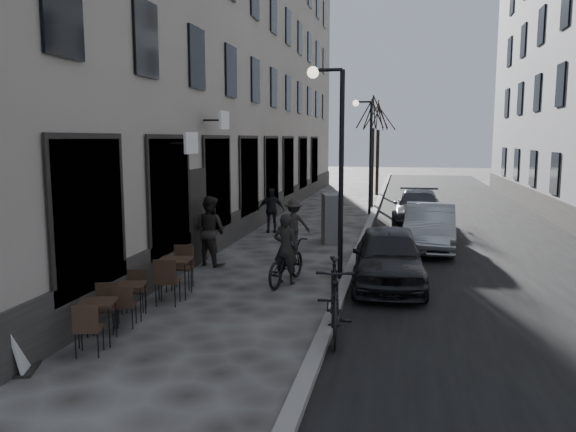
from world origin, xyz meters
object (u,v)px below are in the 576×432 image
(pedestrian_mid, at_px, (294,224))
(car_near, at_px, (389,256))
(pedestrian_far, at_px, (271,210))
(car_mid, at_px, (430,227))
(sign_board, at_px, (20,342))
(car_far, at_px, (418,208))
(streetlamp_near, at_px, (334,149))
(bistro_set_c, at_px, (175,274))
(bistro_set_b, at_px, (131,297))
(bicycle, at_px, (286,262))
(tree_near, at_px, (373,113))
(moped, at_px, (334,299))
(streetlamp_far, at_px, (367,144))
(utility_cabinet, at_px, (332,218))
(tree_far, at_px, (378,117))
(pedestrian_near, at_px, (210,231))
(bistro_set_a, at_px, (97,318))

(pedestrian_mid, relative_size, car_near, 0.38)
(pedestrian_far, bearing_deg, pedestrian_mid, -73.04)
(pedestrian_far, relative_size, car_mid, 0.39)
(sign_board, relative_size, car_far, 0.23)
(streetlamp_near, xyz_separation_m, bistro_set_c, (-3.15, -2.30, -2.66))
(bistro_set_b, height_order, car_near, car_near)
(bicycle, height_order, pedestrian_mid, pedestrian_mid)
(car_mid, bearing_deg, pedestrian_far, 162.57)
(tree_near, xyz_separation_m, moped, (0.45, -19.07, -4.00))
(bistro_set_b, relative_size, sign_board, 1.32)
(pedestrian_mid, distance_m, moped, 7.93)
(car_far, bearing_deg, tree_near, 112.30)
(streetlamp_near, xyz_separation_m, tree_near, (0.07, 15.00, 1.50))
(tree_near, bearing_deg, streetlamp_far, -91.38)
(bistro_set_c, xyz_separation_m, utility_cabinet, (2.52, 7.02, 0.30))
(tree_near, relative_size, moped, 2.57)
(bistro_set_b, distance_m, car_far, 14.18)
(car_near, height_order, car_far, car_near)
(tree_near, distance_m, bicycle, 16.31)
(moped, bearing_deg, pedestrian_mid, 98.30)
(bicycle, height_order, car_far, car_far)
(sign_board, relative_size, pedestrian_far, 0.65)
(bicycle, height_order, car_near, car_near)
(streetlamp_far, bearing_deg, tree_near, 88.62)
(car_near, bearing_deg, streetlamp_near, 159.29)
(tree_near, distance_m, car_mid, 11.75)
(sign_board, xyz_separation_m, pedestrian_far, (0.79, 12.72, 0.39))
(tree_far, relative_size, pedestrian_near, 3.03)
(streetlamp_far, distance_m, utility_cabinet, 7.68)
(streetlamp_far, bearing_deg, sign_board, -101.76)
(bicycle, xyz_separation_m, car_near, (2.38, 0.30, 0.18))
(streetlamp_near, height_order, tree_far, tree_far)
(bistro_set_b, bearing_deg, tree_near, 64.42)
(pedestrian_mid, bearing_deg, tree_near, -103.06)
(bistro_set_c, bearing_deg, pedestrian_mid, 67.62)
(car_near, bearing_deg, moped, -105.49)
(tree_far, xyz_separation_m, bistro_set_b, (-3.47, -24.88, -4.25))
(sign_board, height_order, bicycle, sign_board)
(car_near, xyz_separation_m, car_mid, (1.13, 4.64, 0.01))
(streetlamp_near, height_order, bistro_set_b, streetlamp_near)
(utility_cabinet, height_order, moped, utility_cabinet)
(bistro_set_b, bearing_deg, bistro_set_a, -102.01)
(car_mid, height_order, car_far, car_mid)
(bicycle, bearing_deg, streetlamp_near, -133.72)
(tree_near, relative_size, bistro_set_a, 3.82)
(moped, bearing_deg, car_mid, 68.94)
(tree_far, relative_size, car_near, 1.41)
(car_far, bearing_deg, utility_cabinet, -121.00)
(bicycle, height_order, pedestrian_near, pedestrian_near)
(car_far, bearing_deg, streetlamp_far, 130.05)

